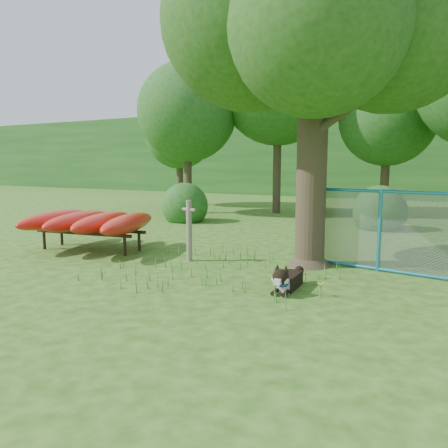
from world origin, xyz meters
The scene contains 14 objects.
ground centered at (0.00, 0.00, 0.00)m, with size 80.00×80.00×0.00m, color #255110.
oak_tree centered at (1.53, 2.66, 5.40)m, with size 6.54×5.74×8.10m.
wooden_post centered at (-0.99, 1.70, 0.74)m, with size 0.39×0.15×1.41m.
kayak_rack centered at (-3.92, 1.54, 0.75)m, with size 3.64×3.24×0.98m.
husky_dog centered at (1.83, 0.53, 0.19)m, with size 0.34×1.23×0.54m.
fence_section centered at (2.99, 2.79, 0.86)m, with size 2.90×0.50×2.84m.
wildflower_clump centered at (2.45, 0.49, 0.20)m, with size 0.11×0.11×0.24m.
bg_tree_a centered at (-6.50, 10.00, 4.48)m, with size 4.40×4.40×6.70m.
bg_tree_b centered at (-3.00, 12.00, 5.61)m, with size 5.20×5.20×8.22m.
bg_tree_c centered at (1.50, 13.00, 4.11)m, with size 4.00×4.00×6.12m.
bg_tree_f centered at (-9.00, 13.00, 3.73)m, with size 3.60×3.60×5.55m.
shrub_left centered at (-5.00, 7.50, 0.00)m, with size 1.80×1.80×1.80m, color #1B4F19.
shrub_mid centered at (2.00, 9.00, 0.00)m, with size 1.80×1.80×1.80m, color #1B4F19.
wooded_hillside centered at (0.00, 28.00, 3.00)m, with size 80.00×12.00×6.00m, color #1B4F19.
Camera 1 is at (4.46, -6.56, 2.23)m, focal length 35.00 mm.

